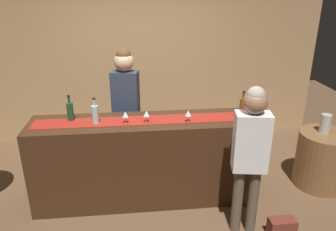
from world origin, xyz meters
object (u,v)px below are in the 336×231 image
at_px(wine_glass_near_customer, 188,114).
at_px(round_side_table, 323,159).
at_px(customer_sipping, 251,148).
at_px(wine_bottle_clear, 95,114).
at_px(wine_bottle_green, 70,111).
at_px(wine_glass_mid_counter, 125,115).
at_px(bartender, 126,100).
at_px(wine_glass_far_end, 146,114).
at_px(vase_on_side_table, 325,123).
at_px(wine_bottle_amber, 243,106).
at_px(handbag, 282,228).

height_order(wine_glass_near_customer, round_side_table, wine_glass_near_customer).
bearing_deg(customer_sipping, wine_bottle_clear, 165.63).
distance_m(wine_bottle_green, wine_bottle_clear, 0.32).
xyz_separation_m(wine_glass_mid_counter, bartender, (-0.01, 0.65, -0.04)).
distance_m(wine_glass_far_end, vase_on_side_table, 2.29).
height_order(wine_bottle_amber, round_side_table, wine_bottle_amber).
bearing_deg(wine_glass_mid_counter, customer_sipping, -27.28).
bearing_deg(wine_bottle_green, vase_on_side_table, 0.28).
bearing_deg(bartender, round_side_table, -179.77).
relative_size(wine_glass_mid_counter, vase_on_side_table, 0.60).
bearing_deg(wine_glass_far_end, customer_sipping, -32.66).
bearing_deg(wine_glass_far_end, handbag, -29.95).
relative_size(round_side_table, vase_on_side_table, 3.08).
bearing_deg(bartender, wine_glass_far_end, 122.43).
xyz_separation_m(bartender, round_side_table, (2.54, -0.52, -0.74)).
relative_size(wine_glass_near_customer, bartender, 0.08).
relative_size(wine_bottle_clear, wine_glass_mid_counter, 2.10).
bearing_deg(wine_glass_far_end, wine_glass_near_customer, -5.05).
height_order(wine_glass_mid_counter, bartender, bartender).
xyz_separation_m(wine_bottle_clear, wine_glass_far_end, (0.57, -0.04, -0.01)).
bearing_deg(wine_glass_near_customer, wine_glass_mid_counter, 176.89).
xyz_separation_m(wine_glass_near_customer, handbag, (0.90, -0.74, -1.04)).
relative_size(wine_glass_mid_counter, wine_glass_far_end, 1.00).
xyz_separation_m(wine_bottle_clear, vase_on_side_table, (2.84, 0.14, -0.30)).
distance_m(wine_bottle_amber, wine_bottle_green, 2.00).
bearing_deg(wine_bottle_amber, wine_bottle_green, 178.29).
bearing_deg(handbag, customer_sipping, 158.00).
xyz_separation_m(customer_sipping, round_side_table, (1.30, 0.75, -0.63)).
distance_m(wine_glass_near_customer, wine_glass_far_end, 0.47).
height_order(wine_glass_far_end, vase_on_side_table, wine_glass_far_end).
bearing_deg(wine_glass_near_customer, wine_bottle_amber, 11.90).
height_order(wine_glass_mid_counter, customer_sipping, customer_sipping).
height_order(customer_sipping, vase_on_side_table, customer_sipping).
relative_size(round_side_table, handbag, 2.64).
distance_m(wine_bottle_green, handbag, 2.63).
bearing_deg(wine_glass_near_customer, round_side_table, 5.05).
relative_size(wine_bottle_clear, customer_sipping, 0.19).
relative_size(wine_bottle_clear, handbag, 1.08).
relative_size(wine_glass_mid_counter, customer_sipping, 0.09).
distance_m(wine_glass_mid_counter, wine_glass_far_end, 0.23).
bearing_deg(vase_on_side_table, wine_bottle_amber, -176.22).
height_order(customer_sipping, handbag, customer_sipping).
height_order(customer_sipping, round_side_table, customer_sipping).
bearing_deg(wine_glass_mid_counter, wine_glass_near_customer, -3.11).
relative_size(vase_on_side_table, handbag, 0.86).
bearing_deg(wine_glass_near_customer, wine_bottle_clear, 175.76).
bearing_deg(customer_sipping, wine_glass_mid_counter, 161.63).
height_order(wine_glass_near_customer, handbag, wine_glass_near_customer).
relative_size(wine_bottle_amber, vase_on_side_table, 1.26).
distance_m(bartender, customer_sipping, 1.78).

